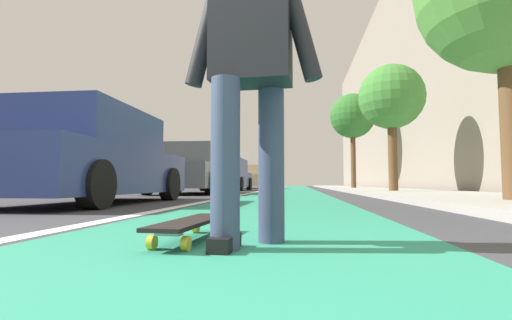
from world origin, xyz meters
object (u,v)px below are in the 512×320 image
(traffic_light, at_px, (267,140))
(street_tree_far, at_px, (353,117))
(skateboard, at_px, (192,224))
(parked_car_far, at_px, (228,176))
(street_tree_mid, at_px, (391,98))
(skater_person, at_px, (251,62))
(parked_car_near, at_px, (91,159))
(parked_car_mid, at_px, (192,171))
(parked_car_end, at_px, (250,178))

(traffic_light, relative_size, street_tree_far, 0.87)
(skateboard, distance_m, street_tree_far, 18.51)
(parked_car_far, height_order, street_tree_mid, street_tree_mid)
(skater_person, xyz_separation_m, parked_car_near, (3.57, 3.01, -0.24))
(street_tree_far, bearing_deg, traffic_light, 57.48)
(parked_car_mid, height_order, street_tree_mid, street_tree_mid)
(street_tree_mid, bearing_deg, skater_person, 162.40)
(skateboard, xyz_separation_m, parked_car_near, (3.42, 2.67, 0.60))
(traffic_light, xyz_separation_m, street_tree_far, (-3.10, -4.86, 0.83))
(skater_person, bearing_deg, parked_car_far, 11.59)
(skater_person, bearing_deg, skateboard, 66.71)
(skater_person, relative_size, parked_car_end, 0.36)
(parked_car_far, relative_size, traffic_light, 1.00)
(street_tree_mid, height_order, street_tree_far, street_tree_far)
(traffic_light, bearing_deg, skateboard, -176.08)
(parked_car_end, bearing_deg, street_tree_far, -123.45)
(street_tree_far, bearing_deg, parked_car_near, 156.99)
(parked_car_near, relative_size, parked_car_mid, 0.88)
(traffic_light, distance_m, street_tree_far, 5.83)
(parked_car_end, distance_m, street_tree_far, 7.89)
(parked_car_mid, distance_m, street_tree_mid, 6.60)
(skateboard, xyz_separation_m, street_tree_mid, (9.58, -3.43, 2.86))
(parked_car_near, bearing_deg, street_tree_mid, -44.73)
(parked_car_mid, distance_m, street_tree_far, 11.08)
(parked_car_far, bearing_deg, street_tree_far, -66.04)
(parked_car_near, bearing_deg, parked_car_mid, 0.92)
(parked_car_mid, xyz_separation_m, street_tree_mid, (0.42, -6.19, 2.23))
(parked_car_near, bearing_deg, skateboard, -142.07)
(traffic_light, bearing_deg, parked_car_end, 52.86)
(parked_car_near, distance_m, parked_car_far, 11.61)
(parked_car_far, relative_size, street_tree_far, 0.87)
(parked_car_far, xyz_separation_m, street_tree_far, (2.76, -6.20, 3.19))
(parked_car_far, relative_size, street_tree_mid, 1.11)
(street_tree_mid, xyz_separation_m, street_tree_far, (8.21, -0.00, 0.93))
(skateboard, relative_size, parked_car_far, 0.19)
(parked_car_near, distance_m, traffic_light, 17.67)
(skateboard, bearing_deg, street_tree_mid, -19.71)
(skateboard, distance_m, parked_car_mid, 9.60)
(parked_car_far, bearing_deg, parked_car_end, -1.51)
(parked_car_near, distance_m, street_tree_mid, 8.96)
(parked_car_far, bearing_deg, skateboard, -169.56)
(parked_car_near, relative_size, traffic_light, 0.92)
(parked_car_near, relative_size, street_tree_mid, 1.02)
(parked_car_far, bearing_deg, street_tree_mid, -131.30)
(parked_car_near, height_order, parked_car_end, parked_car_end)
(skateboard, height_order, parked_car_mid, parked_car_mid)
(street_tree_mid, bearing_deg, traffic_light, 23.28)
(skateboard, bearing_deg, parked_car_near, 37.93)
(skater_person, distance_m, parked_car_mid, 9.82)
(parked_car_end, bearing_deg, street_tree_mid, -153.69)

